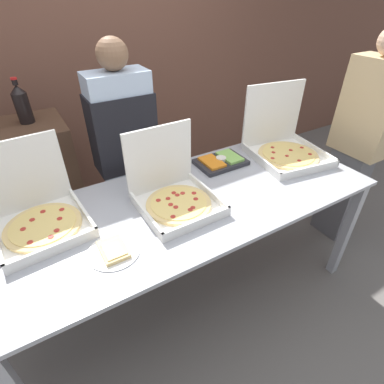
{
  "coord_description": "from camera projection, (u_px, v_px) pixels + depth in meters",
  "views": [
    {
      "loc": [
        -0.75,
        -1.25,
        1.94
      ],
      "look_at": [
        0.0,
        0.0,
        0.93
      ],
      "focal_mm": 28.0,
      "sensor_mm": 36.0,
      "label": 1
    }
  ],
  "objects": [
    {
      "name": "person_server_vest",
      "position": [
        126.0,
        151.0,
        2.15
      ],
      "size": [
        0.42,
        0.24,
        1.7
      ],
      "rotation": [
        0.0,
        0.0,
        3.14
      ],
      "color": "black",
      "rests_on": "ground_plane"
    },
    {
      "name": "veggie_tray",
      "position": [
        221.0,
        161.0,
        2.14
      ],
      "size": [
        0.35,
        0.24,
        0.05
      ],
      "color": "#28282D",
      "rests_on": "buffet_table"
    },
    {
      "name": "ground_plane",
      "position": [
        192.0,
        291.0,
        2.3
      ],
      "size": [
        16.0,
        16.0,
        0.0
      ],
      "primitive_type": "plane",
      "color": "slate"
    },
    {
      "name": "person_guest_plaid",
      "position": [
        358.0,
        143.0,
        2.37
      ],
      "size": [
        0.22,
        0.4,
        1.74
      ],
      "rotation": [
        0.0,
        0.0,
        1.57
      ],
      "color": "slate",
      "rests_on": "ground_plane"
    },
    {
      "name": "pizza_box_far_left",
      "position": [
        284.0,
        145.0,
        2.22
      ],
      "size": [
        0.56,
        0.58,
        0.49
      ],
      "rotation": [
        0.0,
        0.0,
        -0.15
      ],
      "color": "white",
      "rests_on": "buffet_table"
    },
    {
      "name": "pizza_box_near_left",
      "position": [
        174.0,
        193.0,
        1.72
      ],
      "size": [
        0.43,
        0.45,
        0.42
      ],
      "rotation": [
        0.0,
        0.0,
        0.01
      ],
      "color": "white",
      "rests_on": "buffet_table"
    },
    {
      "name": "sideboard_podium",
      "position": [
        36.0,
        195.0,
        2.36
      ],
      "size": [
        0.67,
        0.54,
        1.14
      ],
      "color": "#4C3323",
      "rests_on": "ground_plane"
    },
    {
      "name": "buffet_table",
      "position": [
        192.0,
        211.0,
        1.86
      ],
      "size": [
        2.29,
        0.92,
        0.88
      ],
      "color": "#A8AAB2",
      "rests_on": "ground_plane"
    },
    {
      "name": "pizza_box_far_right",
      "position": [
        38.0,
        213.0,
        1.56
      ],
      "size": [
        0.47,
        0.48,
        0.43
      ],
      "rotation": [
        0.0,
        0.0,
        0.08
      ],
      "color": "white",
      "rests_on": "buffet_table"
    },
    {
      "name": "paper_plate_front_center",
      "position": [
        114.0,
        250.0,
        1.44
      ],
      "size": [
        0.25,
        0.25,
        0.03
      ],
      "color": "white",
      "rests_on": "buffet_table"
    },
    {
      "name": "soda_bottle",
      "position": [
        22.0,
        104.0,
        2.03
      ],
      "size": [
        0.1,
        0.1,
        0.3
      ],
      "color": "black",
      "rests_on": "sideboard_podium"
    },
    {
      "name": "brick_wall_behind",
      "position": [
        96.0,
        58.0,
        2.71
      ],
      "size": [
        10.0,
        0.06,
        2.8
      ],
      "color": "brown",
      "rests_on": "ground_plane"
    }
  ]
}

